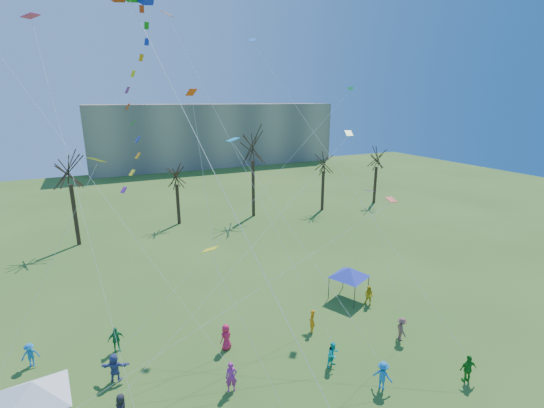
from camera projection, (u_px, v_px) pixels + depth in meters
name	position (u px, v px, depth m)	size (l,w,h in m)	color
distant_building	(215.00, 135.00, 95.95)	(60.00, 14.00, 15.00)	gray
bare_tree_row	(165.00, 171.00, 46.97)	(69.04, 8.41, 12.41)	black
big_box_kite	(143.00, 103.00, 16.76)	(4.07, 6.69, 22.17)	red
canopy_tent_white	(33.00, 390.00, 18.19)	(4.21, 4.21, 3.17)	#3F3F44
canopy_tent_blue	(349.00, 272.00, 31.36)	(3.36, 3.36, 2.76)	#3F3F44
festival_crowd	(222.00, 377.00, 21.62)	(26.13, 13.40, 1.85)	#D21A41
small_kites_aloft	(216.00, 140.00, 23.84)	(27.24, 18.22, 30.76)	orange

